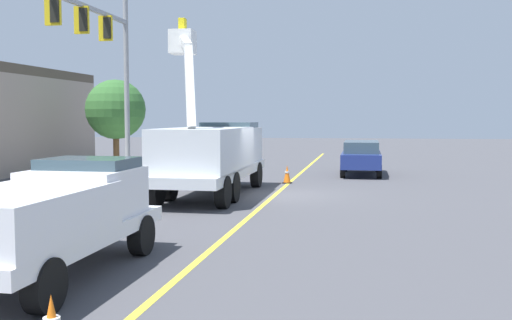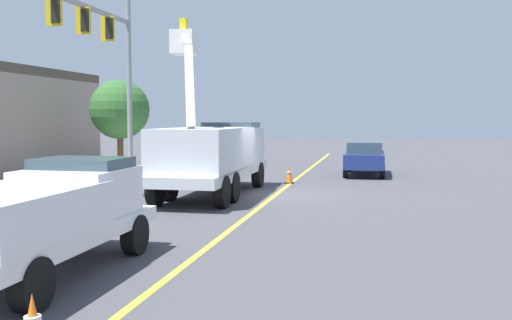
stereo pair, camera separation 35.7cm
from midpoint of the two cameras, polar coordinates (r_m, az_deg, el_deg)
ground at (r=21.46m, az=1.46°, el=-3.48°), size 120.00×120.00×0.00m
sidewalk_far_side at (r=24.07m, az=-17.71°, el=-2.69°), size 60.10×6.43×0.12m
lane_centre_stripe at (r=21.46m, az=1.46°, el=-3.47°), size 49.95×2.53×0.01m
utility_bucket_truck at (r=21.28m, az=-4.86°, el=0.78°), size 8.31×3.25×6.67m
service_pickup_truck at (r=11.03m, az=-20.62°, el=-5.23°), size 5.69×2.40×2.06m
passing_minivan at (r=29.32m, az=10.11°, el=0.44°), size 4.88×2.13×1.69m
traffic_cone_mid_front at (r=25.18m, az=2.71°, el=-1.44°), size 0.40×0.40×0.80m
traffic_signal_mast at (r=23.98m, az=-15.32°, el=10.48°), size 7.01×0.75×8.12m
street_tree_right at (r=31.39m, az=-14.13°, el=4.88°), size 3.16×3.16×4.90m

